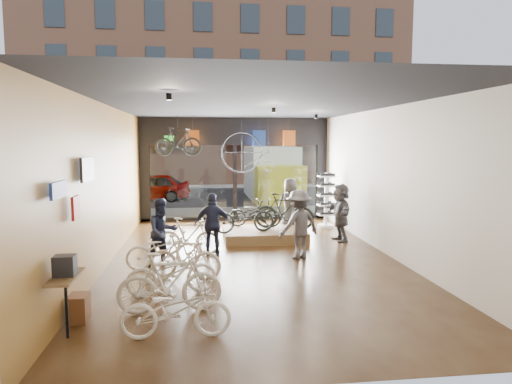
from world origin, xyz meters
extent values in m
cube|color=black|center=(0.00, 0.00, -0.02)|extent=(7.00, 12.00, 0.04)
cube|color=black|center=(0.00, 0.00, 3.82)|extent=(7.00, 12.00, 0.04)
cube|color=olive|center=(-3.52, 0.00, 1.90)|extent=(0.04, 12.00, 3.80)
cube|color=beige|center=(3.52, 0.00, 1.90)|extent=(0.04, 12.00, 3.80)
cube|color=beige|center=(0.00, -6.02, 1.90)|extent=(7.00, 0.04, 3.80)
cube|color=#198C26|center=(-2.40, 5.88, 3.05)|extent=(0.35, 0.06, 0.18)
cube|color=black|center=(0.00, 15.00, -0.01)|extent=(30.00, 18.00, 0.02)
cube|color=slate|center=(0.00, 7.20, 0.06)|extent=(30.00, 2.40, 0.12)
cube|color=slate|center=(0.00, 19.00, 0.06)|extent=(30.00, 2.00, 0.12)
cube|color=brown|center=(0.00, 21.50, 7.00)|extent=(26.00, 5.00, 14.00)
imported|color=gray|center=(-3.80, 12.00, 0.68)|extent=(4.01, 1.61, 1.36)
imported|color=beige|center=(-1.67, -4.44, 0.43)|extent=(1.64, 0.59, 0.86)
imported|color=beige|center=(-1.82, -3.39, 0.53)|extent=(1.80, 0.65, 1.06)
imported|color=beige|center=(-1.85, -2.46, 0.45)|extent=(1.77, 0.86, 0.89)
imported|color=beige|center=(-1.63, -1.45, 0.48)|extent=(1.65, 0.89, 0.95)
imported|color=beige|center=(-2.15, -0.60, 0.45)|extent=(1.79, 0.90, 0.90)
imported|color=beige|center=(-1.62, 0.60, 0.49)|extent=(1.69, 0.70, 0.98)
cube|color=brown|center=(0.59, 2.27, 0.15)|extent=(2.40, 1.80, 0.30)
imported|color=black|center=(-0.05, 1.90, 0.77)|extent=(1.89, 0.97, 0.95)
imported|color=black|center=(1.20, 2.31, 0.84)|extent=(1.86, 1.08, 1.08)
imported|color=black|center=(0.37, 2.77, 0.72)|extent=(1.69, 0.87, 0.85)
imported|color=#161C33|center=(-2.19, -0.30, 0.80)|extent=(0.97, 0.91, 1.60)
imported|color=#161C33|center=(-0.98, 0.51, 0.81)|extent=(0.97, 0.45, 1.62)
imported|color=#3F3F44|center=(1.15, -0.06, 0.87)|extent=(1.28, 1.04, 1.73)
imported|color=#3F3F44|center=(1.58, 3.22, 0.89)|extent=(0.92, 0.65, 1.77)
imported|color=#3F3F44|center=(2.80, 1.81, 0.85)|extent=(0.63, 1.61, 1.70)
imported|color=black|center=(-2.01, 4.20, 2.93)|extent=(1.64, 0.86, 0.95)
cube|color=#CC5919|center=(-1.54, 5.20, 3.05)|extent=(0.45, 0.03, 0.55)
cube|color=#1E3F99|center=(0.82, 5.20, 3.05)|extent=(0.45, 0.03, 0.55)
cube|color=#CC5919|center=(1.91, 5.20, 3.05)|extent=(0.45, 0.03, 0.55)
camera|label=1|loc=(-1.28, -11.06, 2.91)|focal=32.00mm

